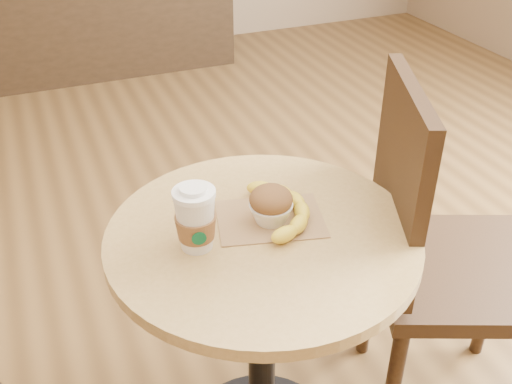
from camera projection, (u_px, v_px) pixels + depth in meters
cafe_table at (262, 304)px, 1.44m from camera, size 0.70×0.70×0.75m
chair_right at (439, 253)px, 1.56m from camera, size 0.59×0.59×1.03m
kraft_bag at (270, 219)px, 1.37m from camera, size 0.28×0.23×0.00m
coffee_cup at (196, 221)px, 1.25m from camera, size 0.09×0.09×0.15m
muffin at (271, 205)px, 1.33m from camera, size 0.10×0.10×0.09m
banana at (283, 207)px, 1.37m from camera, size 0.20×0.28×0.04m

